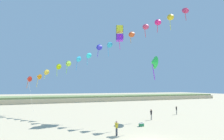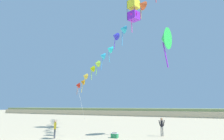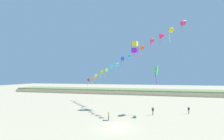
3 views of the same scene
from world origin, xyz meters
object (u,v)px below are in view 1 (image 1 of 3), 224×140
(large_kite_low_lead, at_px, (120,34))
(person_mid_center, at_px, (117,127))
(person_near_right, at_px, (176,109))
(beach_cooler, at_px, (141,125))
(large_kite_mid_trail, at_px, (153,62))
(person_near_left, at_px, (151,114))

(large_kite_low_lead, bearing_deg, person_mid_center, -114.45)
(person_near_right, xyz_separation_m, person_mid_center, (-15.05, -7.93, -0.03))
(large_kite_low_lead, relative_size, beach_cooler, 4.57)
(large_kite_mid_trail, xyz_separation_m, beach_cooler, (-4.05, -2.76, -8.85))
(person_near_right, distance_m, large_kite_mid_trail, 10.83)
(person_mid_center, distance_m, beach_cooler, 5.12)
(person_near_right, height_order, person_mid_center, person_near_right)
(person_near_left, bearing_deg, beach_cooler, -140.37)
(person_near_right, xyz_separation_m, large_kite_low_lead, (-11.03, 0.91, 13.74))
(person_near_right, relative_size, large_kite_low_lead, 0.59)
(person_mid_center, bearing_deg, large_kite_low_lead, 65.55)
(large_kite_low_lead, relative_size, large_kite_mid_trail, 0.67)
(person_near_left, xyz_separation_m, person_near_right, (7.24, 2.60, -0.04))
(person_near_left, distance_m, large_kite_mid_trail, 8.15)
(person_mid_center, distance_m, large_kite_mid_trail, 12.91)
(person_mid_center, relative_size, large_kite_mid_trail, 0.38)
(large_kite_mid_trail, relative_size, beach_cooler, 6.79)
(person_near_right, xyz_separation_m, large_kite_mid_trail, (-6.60, -2.65, 8.17))
(person_near_right, distance_m, beach_cooler, 11.96)
(large_kite_low_lead, height_order, beach_cooler, large_kite_low_lead)
(large_kite_mid_trail, distance_m, beach_cooler, 10.12)
(person_near_left, bearing_deg, person_mid_center, -145.64)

